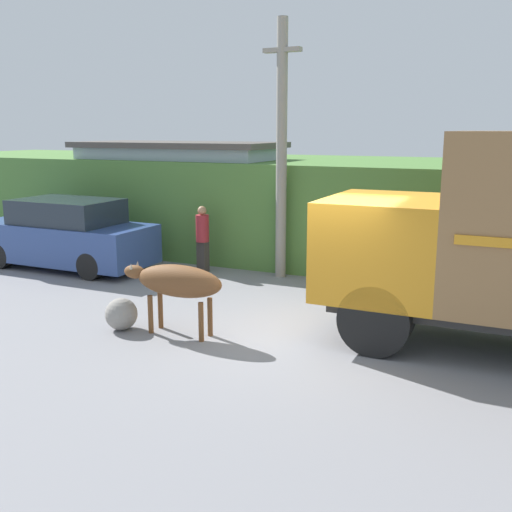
% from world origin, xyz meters
% --- Properties ---
extents(ground_plane, '(60.00, 60.00, 0.00)m').
position_xyz_m(ground_plane, '(0.00, 0.00, 0.00)').
color(ground_plane, gray).
extents(hillside_embankment, '(32.00, 5.80, 2.68)m').
position_xyz_m(hillside_embankment, '(0.00, 7.06, 1.34)').
color(hillside_embankment, '#4C7A38').
rests_on(hillside_embankment, ground_plane).
extents(building_backdrop, '(5.93, 2.70, 3.17)m').
position_xyz_m(building_backdrop, '(-6.23, 5.68, 1.60)').
color(building_backdrop, '#99ADB7').
rests_on(building_backdrop, ground_plane).
extents(brown_cow, '(1.96, 0.56, 1.25)m').
position_xyz_m(brown_cow, '(-2.27, -0.73, 0.94)').
color(brown_cow, brown).
rests_on(brown_cow, ground_plane).
extents(parked_suv, '(4.71, 1.84, 1.78)m').
position_xyz_m(parked_suv, '(-7.69, 2.47, 0.85)').
color(parked_suv, '#334C8C').
rests_on(parked_suv, ground_plane).
extents(pedestrian_on_hill, '(0.40, 0.40, 1.67)m').
position_xyz_m(pedestrian_on_hill, '(-4.23, 3.55, 0.92)').
color(pedestrian_on_hill, '#38332D').
rests_on(pedestrian_on_hill, ground_plane).
extents(utility_pole, '(0.90, 0.25, 6.00)m').
position_xyz_m(utility_pole, '(-2.26, 3.91, 3.10)').
color(utility_pole, gray).
rests_on(utility_pole, ground_plane).
extents(roadside_rock, '(0.58, 0.58, 0.58)m').
position_xyz_m(roadside_rock, '(-3.32, -0.96, 0.29)').
color(roadside_rock, gray).
rests_on(roadside_rock, ground_plane).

